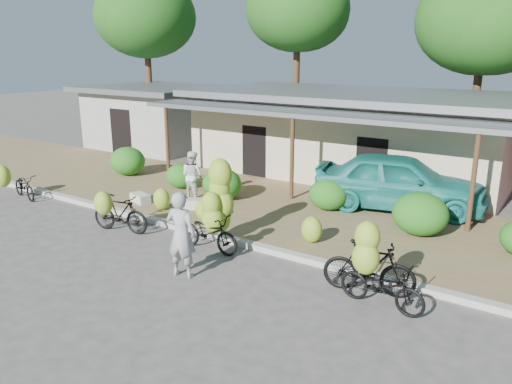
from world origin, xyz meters
TOP-DOWN VIEW (x-y plane):
  - ground at (0.00, 0.00)m, footprint 100.00×100.00m
  - sidewalk at (0.00, 5.00)m, footprint 60.00×6.00m
  - curb at (0.00, 2.00)m, footprint 60.00×0.25m
  - shop_main at (0.00, 10.93)m, footprint 13.00×8.50m
  - shop_grey at (-11.00, 10.99)m, footprint 7.00×6.00m
  - tree_back_left at (-13.69, 13.11)m, footprint 5.71×5.63m
  - tree_far_center at (-5.69, 16.11)m, footprint 5.51×5.42m
  - tree_center_right at (3.31, 16.61)m, footprint 5.92×5.86m
  - hedge_0 at (-7.08, 5.35)m, footprint 1.44×1.30m
  - hedge_1 at (-3.98, 5.08)m, footprint 1.14×1.03m
  - hedge_2 at (-1.89, 4.75)m, footprint 1.36×1.22m
  - hedge_3 at (1.55, 5.71)m, footprint 1.24×1.11m
  - hedge_4 at (4.56, 5.08)m, footprint 1.49×1.34m
  - bike_far_left at (-7.85, 1.21)m, footprint 1.71×1.34m
  - bike_left at (-2.51, 0.86)m, footprint 1.86×1.28m
  - bike_center at (0.36, 1.50)m, footprint 1.86×1.15m
  - bike_right at (4.66, 1.18)m, footprint 2.00×1.35m
  - bike_far_right at (5.07, 0.88)m, footprint 1.83×0.78m
  - loose_banana_a at (-2.74, 2.79)m, footprint 0.55×0.47m
  - loose_banana_b at (-0.95, 2.69)m, footprint 0.52×0.45m
  - loose_banana_c at (2.43, 2.95)m, footprint 0.56×0.48m
  - sack_near at (-2.13, 3.37)m, footprint 0.94×0.77m
  - sack_far at (-3.90, 2.98)m, footprint 0.82×0.57m
  - vendor at (0.83, -0.22)m, footprint 0.80×0.61m
  - bystander at (-2.68, 4.20)m, footprint 0.83×0.66m
  - teal_van at (3.32, 7.00)m, footprint 5.54×3.24m

SIDE VIEW (x-z plane):
  - ground at x=0.00m, z-range 0.00..0.00m
  - sidewalk at x=0.00m, z-range 0.00..0.12m
  - curb at x=0.00m, z-range 0.00..0.15m
  - sack_far at x=-3.90m, z-range 0.12..0.40m
  - sack_near at x=-2.13m, z-range 0.12..0.42m
  - loose_banana_b at x=-0.95m, z-range 0.12..0.78m
  - loose_banana_a at x=-2.74m, z-range 0.12..0.81m
  - bike_far_right at x=5.07m, z-range 0.00..0.94m
  - loose_banana_c at x=2.43m, z-range 0.12..0.82m
  - bike_far_left at x=-7.85m, z-range -0.10..1.17m
  - hedge_1 at x=-3.98m, z-range 0.12..1.01m
  - hedge_3 at x=1.55m, z-range 0.12..1.09m
  - bike_left at x=-2.51m, z-range -0.07..1.28m
  - hedge_2 at x=-1.89m, z-range 0.12..1.18m
  - hedge_0 at x=-7.08m, z-range 0.12..1.24m
  - hedge_4 at x=4.56m, z-range 0.12..1.28m
  - bike_right at x=4.66m, z-range -0.18..1.61m
  - bike_center at x=0.36m, z-range -0.27..2.03m
  - bystander at x=-2.68m, z-range 0.12..1.76m
  - vendor at x=0.83m, z-range 0.00..1.98m
  - teal_van at x=3.32m, z-range 0.12..1.89m
  - shop_grey at x=-11.00m, z-range 0.04..3.19m
  - shop_main at x=0.00m, z-range 0.05..3.40m
  - tree_center_right at x=3.31m, z-range 2.02..10.54m
  - tree_back_left at x=-13.69m, z-range 2.34..11.31m
  - tree_far_center at x=-5.69m, z-range 2.50..11.64m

